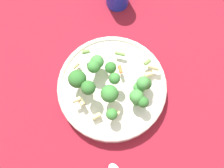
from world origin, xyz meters
name	(u,v)px	position (x,y,z in m)	size (l,w,h in m)	color
ground_plane	(112,90)	(0.00, 0.00, 0.00)	(3.00, 3.00, 0.00)	maroon
bowl	(112,88)	(0.00, 0.00, 0.02)	(0.30, 0.30, 0.04)	silver
pasta_salad	(111,84)	(0.01, -0.01, 0.09)	(0.22, 0.25, 0.08)	#8CB766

